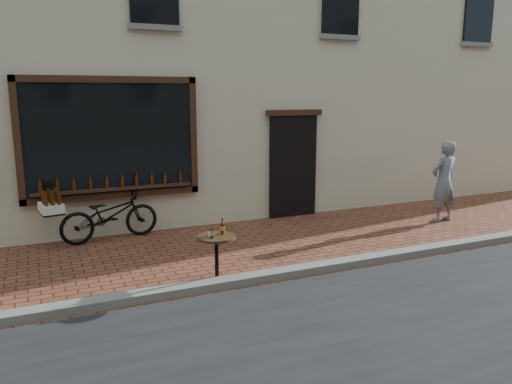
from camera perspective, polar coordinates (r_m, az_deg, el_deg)
name	(u,v)px	position (r m, az deg, el deg)	size (l,w,h in m)	color
ground	(289,282)	(7.31, 3.81, -10.19)	(90.00, 90.00, 0.00)	brown
kerb	(283,273)	(7.45, 3.09, -9.26)	(90.00, 0.25, 0.12)	slate
cargo_bicycle	(108,215)	(9.52, -16.60, -2.51)	(2.13, 0.89, 1.01)	black
bistro_table	(217,250)	(7.07, -4.51, -6.60)	(0.55, 0.55, 0.95)	black
pedestrian	(444,181)	(11.15, 20.68, 1.15)	(0.62, 0.41, 1.71)	slate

